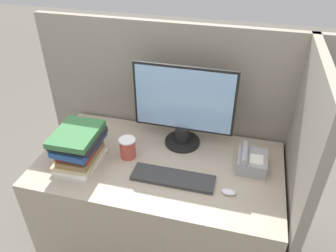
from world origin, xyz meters
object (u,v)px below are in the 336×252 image
object	(u,v)px
keyboard	(173,178)
coffee_cup	(128,148)
monitor	(183,109)
book_stack	(79,146)
mouse	(229,192)
desk_telephone	(251,161)

from	to	relation	value
keyboard	coffee_cup	bearing A→B (deg)	157.67
monitor	coffee_cup	xyz separation A→B (m)	(-0.27, -0.21, -0.18)
coffee_cup	book_stack	size ratio (longest dim) A/B	0.38
mouse	desk_telephone	size ratio (longest dim) A/B	0.41
monitor	book_stack	world-z (taller)	monitor
desk_telephone	monitor	bearing A→B (deg)	163.18
monitor	coffee_cup	distance (m)	0.39
coffee_cup	monitor	bearing A→B (deg)	37.14
coffee_cup	keyboard	bearing A→B (deg)	-22.33
mouse	book_stack	world-z (taller)	book_stack
keyboard	desk_telephone	size ratio (longest dim) A/B	2.43
keyboard	coffee_cup	size ratio (longest dim) A/B	3.64
mouse	coffee_cup	world-z (taller)	coffee_cup
keyboard	coffee_cup	xyz separation A→B (m)	(-0.30, 0.12, 0.05)
desk_telephone	book_stack	bearing A→B (deg)	-168.41
desk_telephone	coffee_cup	bearing A→B (deg)	-173.14
book_stack	desk_telephone	size ratio (longest dim) A/B	1.74
keyboard	coffee_cup	distance (m)	0.32
coffee_cup	book_stack	distance (m)	0.27
mouse	desk_telephone	bearing A→B (deg)	67.91
monitor	desk_telephone	world-z (taller)	monitor
monitor	coffee_cup	size ratio (longest dim) A/B	4.84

